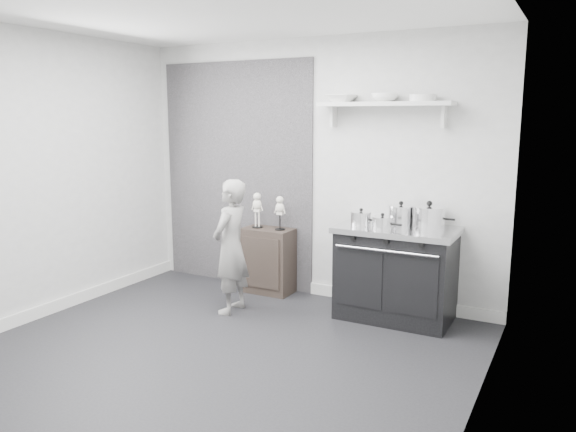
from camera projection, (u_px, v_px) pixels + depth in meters
name	position (u px, v px, depth m)	size (l,w,h in m)	color
ground	(217.00, 353.00, 4.57)	(4.00, 4.00, 0.00)	black
room_shell	(214.00, 150.00, 4.45)	(4.02, 3.62, 2.71)	#ABABA9
wall_shelf	(384.00, 105.00, 5.31)	(1.30, 0.26, 0.24)	silver
stove	(396.00, 273.00, 5.30)	(1.11, 0.69, 0.89)	black
side_cabinet	(268.00, 260.00, 6.11)	(0.55, 0.32, 0.71)	black
child	(231.00, 247.00, 5.44)	(0.48, 0.31, 1.31)	gray
pot_front_left	(361.00, 218.00, 5.30)	(0.29, 0.20, 0.17)	silver
pot_back_left	(401.00, 215.00, 5.35)	(0.33, 0.24, 0.22)	silver
pot_back_right	(429.00, 217.00, 5.20)	(0.39, 0.31, 0.25)	silver
pot_front_center	(382.00, 222.00, 5.14)	(0.28, 0.19, 0.15)	silver
skeleton_full	(257.00, 208.00, 6.07)	(0.12, 0.08, 0.44)	beige
skeleton_torso	(280.00, 211.00, 5.95)	(0.12, 0.08, 0.42)	beige
bowl_large	(341.00, 98.00, 5.49)	(0.30, 0.30, 0.07)	white
bowl_small	(384.00, 97.00, 5.29)	(0.25, 0.25, 0.08)	white
plate_stack	(423.00, 98.00, 5.12)	(0.24, 0.24, 0.06)	silver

